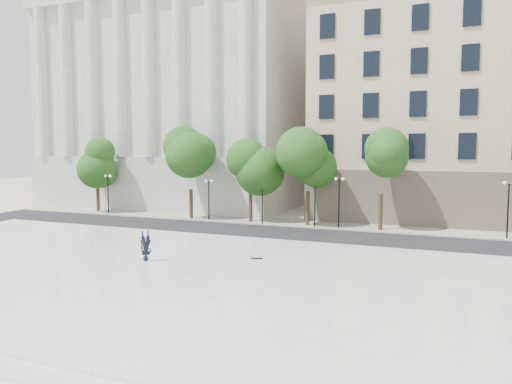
# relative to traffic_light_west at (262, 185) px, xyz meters

# --- Properties ---
(ground) EXTENTS (160.00, 160.00, 0.00)m
(ground) POSITION_rel_traffic_light_west_xyz_m (0.85, -22.30, -3.68)
(ground) COLOR beige
(ground) RESTS_ON ground
(plaza) EXTENTS (44.00, 22.00, 0.45)m
(plaza) POSITION_rel_traffic_light_west_xyz_m (0.85, -19.30, -3.45)
(plaza) COLOR white
(plaza) RESTS_ON ground
(street) EXTENTS (60.00, 8.00, 0.02)m
(street) POSITION_rel_traffic_light_west_xyz_m (0.85, -4.30, -3.67)
(street) COLOR black
(street) RESTS_ON ground
(far_sidewalk) EXTENTS (60.00, 4.00, 0.12)m
(far_sidewalk) POSITION_rel_traffic_light_west_xyz_m (0.85, 1.70, -3.62)
(far_sidewalk) COLOR #A8A59B
(far_sidewalk) RESTS_ON ground
(building_west) EXTENTS (31.50, 27.65, 25.60)m
(building_west) POSITION_rel_traffic_light_west_xyz_m (-16.15, 16.27, 9.21)
(building_west) COLOR silver
(building_west) RESTS_ON ground
(building_east) EXTENTS (36.00, 26.15, 23.00)m
(building_east) POSITION_rel_traffic_light_west_xyz_m (20.85, 16.61, 7.47)
(building_east) COLOR #BEAF91
(building_east) RESTS_ON ground
(traffic_light_west) EXTENTS (0.57, 1.72, 4.18)m
(traffic_light_west) POSITION_rel_traffic_light_west_xyz_m (0.00, 0.00, 0.00)
(traffic_light_west) COLOR black
(traffic_light_west) RESTS_ON ground
(traffic_light_east) EXTENTS (0.65, 1.58, 4.12)m
(traffic_light_east) POSITION_rel_traffic_light_west_xyz_m (4.89, 0.00, -0.07)
(traffic_light_east) COLOR black
(traffic_light_east) RESTS_ON ground
(person_lying) EXTENTS (1.49, 1.85, 0.48)m
(person_lying) POSITION_rel_traffic_light_west_xyz_m (-0.09, -17.74, -2.98)
(person_lying) COLOR black
(person_lying) RESTS_ON plaza
(skateboard) EXTENTS (0.72, 0.40, 0.07)m
(skateboard) POSITION_rel_traffic_light_west_xyz_m (5.62, -14.79, -3.19)
(skateboard) COLOR black
(skateboard) RESTS_ON plaza
(street_trees) EXTENTS (45.88, 4.71, 7.86)m
(street_trees) POSITION_rel_traffic_light_west_xyz_m (0.75, 0.93, 1.81)
(street_trees) COLOR #382619
(street_trees) RESTS_ON ground
(lamp_posts) EXTENTS (38.18, 0.28, 4.48)m
(lamp_posts) POSITION_rel_traffic_light_west_xyz_m (1.22, 0.30, -0.71)
(lamp_posts) COLOR black
(lamp_posts) RESTS_ON ground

